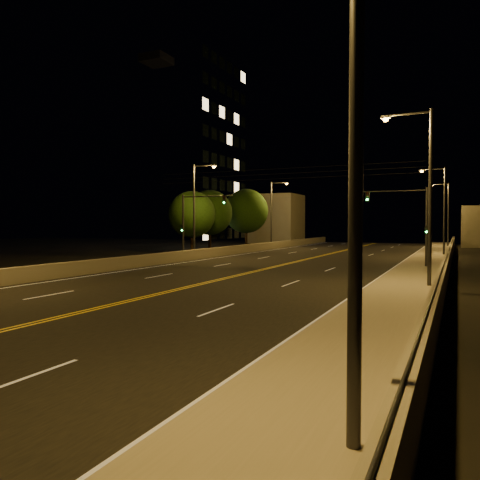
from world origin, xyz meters
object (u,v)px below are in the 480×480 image
at_px(streetlight_6, 273,210).
at_px(building_tower, 157,155).
at_px(traffic_signal_right, 412,218).
at_px(tree_1, 210,213).
at_px(streetlight_1, 425,187).
at_px(streetlight_5, 196,204).
at_px(traffic_signal_left, 192,219).
at_px(streetlight_0, 336,89).
at_px(tree_0, 192,214).
at_px(streetlight_2, 442,205).
at_px(streetlight_3, 446,210).
at_px(tree_2, 246,211).

height_order(streetlight_6, building_tower, building_tower).
height_order(traffic_signal_right, tree_1, tree_1).
bearing_deg(traffic_signal_right, streetlight_6, 130.45).
distance_m(streetlight_1, streetlight_5, 25.62).
xyz_separation_m(traffic_signal_right, tree_1, (-24.75, 14.12, 0.94)).
relative_size(streetlight_6, traffic_signal_left, 1.51).
xyz_separation_m(streetlight_1, traffic_signal_right, (-1.53, 11.37, -1.44)).
bearing_deg(tree_1, streetlight_6, 62.36).
distance_m(streetlight_1, traffic_signal_left, 23.33).
bearing_deg(streetlight_1, streetlight_5, 146.83).
height_order(streetlight_0, tree_0, streetlight_0).
bearing_deg(streetlight_2, streetlight_1, -90.00).
distance_m(streetlight_1, streetlight_3, 46.68).
height_order(streetlight_0, building_tower, building_tower).
distance_m(streetlight_1, tree_1, 36.62).
bearing_deg(streetlight_0, streetlight_3, 90.00).
bearing_deg(streetlight_1, traffic_signal_left, 150.77).
distance_m(streetlight_3, traffic_signal_left, 40.76).
bearing_deg(tree_0, streetlight_0, -56.62).
bearing_deg(tree_0, tree_1, 99.00).
bearing_deg(building_tower, streetlight_1, -40.87).
distance_m(traffic_signal_left, tree_2, 21.83).
distance_m(streetlight_0, building_tower, 68.77).
bearing_deg(tree_2, streetlight_3, 29.54).
height_order(streetlight_0, traffic_signal_right, streetlight_0).
relative_size(streetlight_2, building_tower, 0.31).
relative_size(building_tower, tree_1, 3.87).
height_order(streetlight_1, tree_0, streetlight_1).
height_order(streetlight_3, streetlight_6, same).
bearing_deg(streetlight_3, streetlight_2, -90.00).
relative_size(streetlight_2, streetlight_5, 1.00).
height_order(streetlight_2, tree_1, streetlight_2).
bearing_deg(streetlight_1, tree_2, 126.93).
distance_m(streetlight_0, streetlight_2, 45.20).
xyz_separation_m(traffic_signal_left, tree_2, (-4.29, 21.37, 1.29)).
height_order(streetlight_2, tree_2, streetlight_2).
bearing_deg(streetlight_6, traffic_signal_right, -49.55).
bearing_deg(streetlight_3, building_tower, -164.94).
xyz_separation_m(streetlight_2, tree_1, (-26.28, -0.94, -0.50)).
distance_m(streetlight_0, tree_0, 46.11).
distance_m(streetlight_3, building_tower, 43.53).
height_order(tree_0, tree_1, tree_1).
relative_size(streetlight_2, streetlight_6, 1.00).
height_order(building_tower, tree_0, building_tower).
relative_size(streetlight_5, streetlight_6, 1.00).
bearing_deg(tree_2, streetlight_5, -80.40).
bearing_deg(traffic_signal_right, streetlight_2, 84.21).
bearing_deg(tree_1, building_tower, 145.79).
bearing_deg(streetlight_0, traffic_signal_left, 123.99).
bearing_deg(streetlight_2, tree_2, 165.63).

